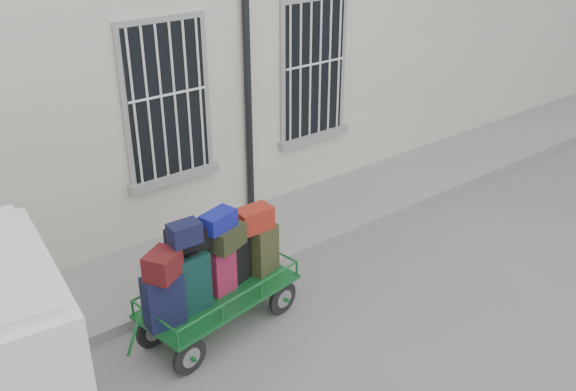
% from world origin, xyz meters
% --- Properties ---
extents(ground, '(80.00, 80.00, 0.00)m').
position_xyz_m(ground, '(0.00, 0.00, 0.00)').
color(ground, slate).
rests_on(ground, ground).
extents(building, '(24.00, 5.15, 6.00)m').
position_xyz_m(building, '(0.00, 5.50, 3.00)').
color(building, beige).
rests_on(building, ground).
extents(sidewalk, '(24.00, 1.70, 0.15)m').
position_xyz_m(sidewalk, '(0.00, 2.20, 0.07)').
color(sidewalk, gray).
rests_on(sidewalk, ground).
extents(luggage_cart, '(2.39, 1.21, 1.71)m').
position_xyz_m(luggage_cart, '(-1.13, 0.71, 0.88)').
color(luggage_cart, black).
rests_on(luggage_cart, ground).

